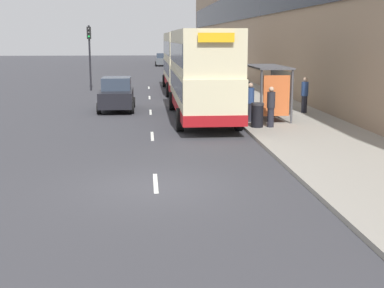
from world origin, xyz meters
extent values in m
plane|color=#38383D|center=(0.00, 0.00, 0.00)|extent=(220.00, 220.00, 0.00)
cube|color=gray|center=(6.50, 38.50, 0.07)|extent=(5.00, 93.00, 0.14)
cube|color=black|center=(8.96, 38.50, 7.06)|extent=(0.12, 89.28, 2.83)
cube|color=silver|center=(0.00, 0.41, 0.01)|extent=(0.12, 2.00, 0.01)
cube|color=silver|center=(0.00, 7.60, 0.01)|extent=(0.12, 2.00, 0.01)
cube|color=silver|center=(0.00, 14.79, 0.01)|extent=(0.12, 2.00, 0.01)
cube|color=silver|center=(0.00, 21.98, 0.01)|extent=(0.12, 2.00, 0.01)
cube|color=silver|center=(0.00, 29.17, 0.01)|extent=(0.12, 2.00, 0.01)
cube|color=#4C4C51|center=(5.60, 11.58, 2.58)|extent=(1.60, 4.20, 0.08)
cylinder|color=#4C4C51|center=(4.90, 9.58, 1.34)|extent=(0.10, 0.10, 2.40)
cylinder|color=#4C4C51|center=(4.90, 13.58, 1.34)|extent=(0.10, 0.10, 2.40)
cylinder|color=#4C4C51|center=(6.30, 9.58, 1.34)|extent=(0.10, 0.10, 2.40)
cylinder|color=#4C4C51|center=(6.30, 13.58, 1.34)|extent=(0.10, 0.10, 2.40)
cube|color=#99A8B2|center=(6.27, 11.58, 1.46)|extent=(0.04, 3.68, 1.92)
cube|color=#D86633|center=(5.60, 9.64, 1.39)|extent=(1.19, 0.10, 1.82)
cube|color=maroon|center=(5.85, 11.58, 0.59)|extent=(0.36, 2.80, 0.08)
cube|color=beige|center=(2.48, 12.01, 1.43)|extent=(2.55, 10.65, 1.85)
cube|color=beige|center=(2.48, 12.01, 3.33)|extent=(2.50, 10.33, 1.95)
cube|color=maroon|center=(2.48, 12.01, 0.72)|extent=(2.58, 10.71, 0.45)
cube|color=#2D3847|center=(2.48, 12.01, 1.79)|extent=(2.58, 10.01, 0.81)
cube|color=#2D3847|center=(2.48, 12.01, 3.23)|extent=(2.55, 10.01, 0.94)
cube|color=yellow|center=(2.48, 6.70, 3.95)|extent=(1.40, 0.08, 0.36)
cylinder|color=black|center=(1.20, 15.63, 0.50)|extent=(0.30, 1.00, 1.00)
cylinder|color=black|center=(3.75, 15.63, 0.50)|extent=(0.30, 1.00, 1.00)
cylinder|color=black|center=(1.20, 8.71, 0.50)|extent=(0.30, 1.00, 1.00)
cylinder|color=black|center=(3.75, 8.71, 0.50)|extent=(0.30, 1.00, 1.00)
cube|color=beige|center=(2.56, 25.88, 1.43)|extent=(2.55, 11.40, 1.85)
cube|color=beige|center=(2.56, 25.88, 3.33)|extent=(2.50, 11.06, 1.95)
cube|color=maroon|center=(2.56, 25.88, 0.72)|extent=(2.58, 11.46, 0.45)
cube|color=#2D3847|center=(2.56, 25.88, 1.79)|extent=(2.58, 10.72, 0.81)
cube|color=#2D3847|center=(2.56, 25.88, 3.23)|extent=(2.55, 10.72, 0.94)
cube|color=yellow|center=(2.56, 20.20, 3.95)|extent=(1.40, 0.08, 0.36)
cylinder|color=black|center=(1.28, 29.75, 0.50)|extent=(0.30, 1.00, 1.00)
cylinder|color=black|center=(3.83, 29.75, 0.50)|extent=(0.30, 1.00, 1.00)
cylinder|color=black|center=(1.28, 22.34, 0.50)|extent=(0.30, 1.00, 1.00)
cylinder|color=black|center=(3.83, 22.34, 0.50)|extent=(0.30, 1.00, 1.00)
cube|color=black|center=(-1.84, 15.62, 0.72)|extent=(1.75, 4.16, 0.83)
cube|color=#2D3847|center=(-1.84, 15.83, 1.48)|extent=(1.54, 2.00, 0.68)
cylinder|color=black|center=(-0.96, 14.34, 0.30)|extent=(0.20, 0.60, 0.60)
cylinder|color=black|center=(-2.71, 14.34, 0.30)|extent=(0.20, 0.60, 0.60)
cylinder|color=black|center=(-0.96, 16.91, 0.30)|extent=(0.20, 0.60, 0.60)
cylinder|color=black|center=(-2.71, 16.91, 0.30)|extent=(0.20, 0.60, 0.60)
cube|color=#4C5156|center=(2.17, 63.14, 0.71)|extent=(1.86, 3.86, 0.82)
cube|color=#2D3847|center=(2.17, 62.94, 1.46)|extent=(1.64, 1.85, 0.67)
cylinder|color=black|center=(1.24, 64.33, 0.30)|extent=(0.20, 0.60, 0.60)
cylinder|color=black|center=(3.10, 64.33, 0.30)|extent=(0.20, 0.60, 0.60)
cylinder|color=black|center=(1.24, 61.94, 0.30)|extent=(0.20, 0.60, 0.60)
cylinder|color=black|center=(3.10, 61.94, 0.30)|extent=(0.20, 0.60, 0.60)
cylinder|color=#23232D|center=(4.54, 10.23, 0.56)|extent=(0.29, 0.29, 0.85)
cylinder|color=navy|center=(4.54, 10.23, 1.34)|extent=(0.35, 0.35, 0.71)
sphere|color=tan|center=(4.54, 10.23, 1.81)|extent=(0.23, 0.23, 0.23)
cylinder|color=#23232D|center=(5.13, 8.63, 0.56)|extent=(0.28, 0.28, 0.83)
cylinder|color=#26262D|center=(5.13, 8.63, 1.32)|extent=(0.35, 0.35, 0.69)
sphere|color=tan|center=(5.13, 8.63, 1.78)|extent=(0.23, 0.23, 0.23)
cylinder|color=#23232D|center=(7.91, 12.98, 0.57)|extent=(0.30, 0.30, 0.86)
cylinder|color=navy|center=(7.91, 12.98, 1.36)|extent=(0.36, 0.36, 0.72)
sphere|color=tan|center=(7.91, 12.98, 1.84)|extent=(0.23, 0.23, 0.23)
cylinder|color=#23232D|center=(4.92, 13.19, 0.57)|extent=(0.29, 0.29, 0.85)
cylinder|color=#26262D|center=(4.92, 13.19, 1.35)|extent=(0.36, 0.36, 0.71)
sphere|color=tan|center=(4.92, 13.19, 1.82)|extent=(0.23, 0.23, 0.23)
cylinder|color=black|center=(4.55, 8.66, 0.61)|extent=(0.52, 0.52, 0.95)
cylinder|color=#2D2D33|center=(4.55, 8.66, 1.14)|extent=(0.55, 0.55, 0.10)
cylinder|color=black|center=(-4.40, 27.33, 2.42)|extent=(0.14, 0.14, 4.85)
cube|color=black|center=(-4.40, 27.28, 4.30)|extent=(0.30, 0.24, 0.90)
sphere|color=#2D2D2D|center=(-4.40, 27.16, 4.57)|extent=(0.16, 0.16, 0.16)
sphere|color=#2D2D2D|center=(-4.40, 27.16, 4.30)|extent=(0.16, 0.16, 0.16)
sphere|color=#19D84C|center=(-4.40, 27.16, 4.03)|extent=(0.16, 0.16, 0.16)
camera|label=1|loc=(-0.22, -13.85, 3.94)|focal=50.00mm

